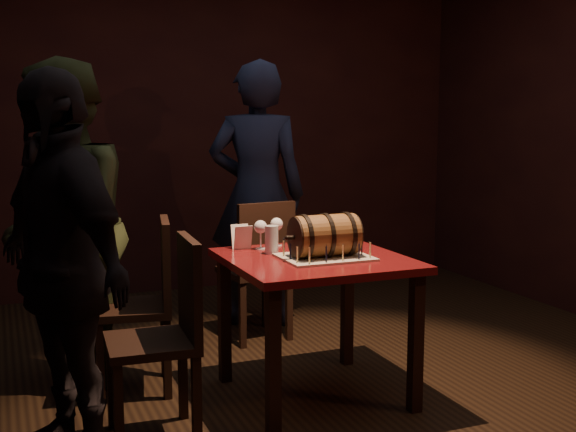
# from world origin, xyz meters

# --- Properties ---
(room_shell) EXTENTS (5.04, 5.04, 2.80)m
(room_shell) POSITION_xyz_m (0.00, 0.00, 1.40)
(room_shell) COLOR black
(room_shell) RESTS_ON ground
(pub_table) EXTENTS (0.90, 0.90, 0.75)m
(pub_table) POSITION_xyz_m (0.04, -0.10, 0.64)
(pub_table) COLOR #4F0D10
(pub_table) RESTS_ON ground
(cake_board) EXTENTS (0.45, 0.35, 0.01)m
(cake_board) POSITION_xyz_m (0.07, -0.15, 0.76)
(cake_board) COLOR #AB9D8A
(cake_board) RESTS_ON pub_table
(barrel_cake) EXTENTS (0.39, 0.23, 0.23)m
(barrel_cake) POSITION_xyz_m (0.07, -0.15, 0.87)
(barrel_cake) COLOR brown
(barrel_cake) RESTS_ON cake_board
(birthday_candles) EXTENTS (0.40, 0.30, 0.09)m
(birthday_candles) POSITION_xyz_m (0.07, -0.15, 0.80)
(birthday_candles) COLOR #FFEF98
(birthday_candles) RESTS_ON cake_board
(wine_glass_left) EXTENTS (0.07, 0.07, 0.16)m
(wine_glass_left) POSITION_xyz_m (-0.15, 0.21, 0.87)
(wine_glass_left) COLOR silver
(wine_glass_left) RESTS_ON pub_table
(wine_glass_mid) EXTENTS (0.07, 0.07, 0.16)m
(wine_glass_mid) POSITION_xyz_m (-0.03, 0.27, 0.87)
(wine_glass_mid) COLOR silver
(wine_glass_mid) RESTS_ON pub_table
(wine_glass_right) EXTENTS (0.07, 0.07, 0.16)m
(wine_glass_right) POSITION_xyz_m (0.14, 0.20, 0.87)
(wine_glass_right) COLOR silver
(wine_glass_right) RESTS_ON pub_table
(pint_of_ale) EXTENTS (0.07, 0.07, 0.15)m
(pint_of_ale) POSITION_xyz_m (-0.14, 0.07, 0.82)
(pint_of_ale) COLOR silver
(pint_of_ale) RESTS_ON pub_table
(menu_card) EXTENTS (0.10, 0.05, 0.13)m
(menu_card) POSITION_xyz_m (-0.25, 0.26, 0.81)
(menu_card) COLOR white
(menu_card) RESTS_ON pub_table
(chair_back) EXTENTS (0.45, 0.45, 0.93)m
(chair_back) POSITION_xyz_m (0.09, 0.90, 0.52)
(chair_back) COLOR black
(chair_back) RESTS_ON ground
(chair_left_rear) EXTENTS (0.47, 0.47, 0.93)m
(chair_left_rear) POSITION_xyz_m (-0.76, 0.33, 0.52)
(chair_left_rear) COLOR black
(chair_left_rear) RESTS_ON ground
(chair_left_front) EXTENTS (0.42, 0.42, 0.93)m
(chair_left_front) POSITION_xyz_m (-0.78, -0.29, 0.52)
(chair_left_front) COLOR black
(chair_left_front) RESTS_ON ground
(person_back) EXTENTS (0.80, 0.67, 1.85)m
(person_back) POSITION_xyz_m (0.22, 1.30, 0.93)
(person_back) COLOR #1A1E35
(person_back) RESTS_ON ground
(person_left_rear) EXTENTS (0.80, 0.96, 1.78)m
(person_left_rear) POSITION_xyz_m (-1.16, 0.51, 0.89)
(person_left_rear) COLOR #31381C
(person_left_rear) RESTS_ON ground
(person_left_front) EXTENTS (0.74, 1.06, 1.68)m
(person_left_front) POSITION_xyz_m (-1.25, -0.37, 0.84)
(person_left_front) COLOR black
(person_left_front) RESTS_ON ground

